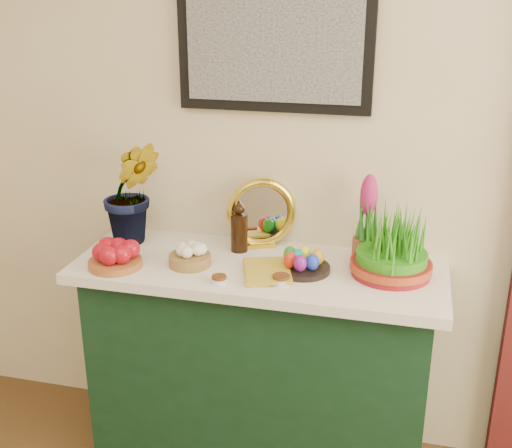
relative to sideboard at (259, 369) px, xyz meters
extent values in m
cube|color=beige|center=(0.13, 0.25, 0.93)|extent=(4.00, 0.04, 2.70)
cube|color=black|center=(0.00, 0.23, 1.27)|extent=(0.74, 0.03, 0.54)
cube|color=#A5A5A5|center=(0.00, 0.21, 1.27)|extent=(0.66, 0.01, 0.46)
cube|color=#12311D|center=(0.00, 0.00, 0.00)|extent=(1.30, 0.45, 0.85)
cube|color=silver|center=(0.00, 0.00, 0.45)|extent=(1.40, 0.55, 0.04)
imported|color=#24681E|center=(-0.55, 0.10, 0.75)|extent=(0.36, 0.34, 0.56)
cylinder|color=#9B5629|center=(-0.52, -0.16, 0.48)|extent=(0.26, 0.26, 0.03)
cylinder|color=olive|center=(-0.25, -0.07, 0.49)|extent=(0.19, 0.19, 0.04)
cylinder|color=black|center=(-0.11, 0.11, 0.54)|extent=(0.07, 0.07, 0.15)
sphere|color=black|center=(-0.11, 0.11, 0.64)|extent=(0.04, 0.04, 0.04)
cube|color=gold|center=(-0.04, 0.17, 0.47)|extent=(0.13, 0.10, 0.02)
torus|color=gold|center=(-0.04, 0.18, 0.61)|extent=(0.28, 0.17, 0.28)
cylinder|color=silver|center=(-0.04, 0.18, 0.61)|extent=(0.21, 0.11, 0.21)
imported|color=gold|center=(-0.03, -0.11, 0.48)|extent=(0.21, 0.26, 0.03)
cylinder|color=silver|center=(-0.10, -0.19, 0.47)|extent=(0.06, 0.06, 0.02)
cylinder|color=#592D14|center=(-0.10, -0.19, 0.49)|extent=(0.05, 0.05, 0.01)
cylinder|color=silver|center=(0.12, -0.14, 0.47)|extent=(0.08, 0.08, 0.02)
cylinder|color=#592D14|center=(0.12, -0.14, 0.49)|extent=(0.06, 0.06, 0.01)
cylinder|color=black|center=(0.17, -0.02, 0.48)|extent=(0.26, 0.26, 0.02)
ellipsoid|color=red|center=(0.13, -0.05, 0.52)|extent=(0.05, 0.05, 0.06)
ellipsoid|color=#1B3BBD|center=(0.21, -0.05, 0.52)|extent=(0.05, 0.05, 0.06)
ellipsoid|color=#EAF51B|center=(0.17, 0.02, 0.52)|extent=(0.05, 0.05, 0.06)
ellipsoid|color=#18871B|center=(0.12, 0.00, 0.52)|extent=(0.05, 0.05, 0.06)
ellipsoid|color=gold|center=(0.22, 0.00, 0.52)|extent=(0.05, 0.05, 0.06)
ellipsoid|color=#7F1780|center=(0.17, -0.07, 0.52)|extent=(0.05, 0.05, 0.06)
ellipsoid|color=#0C9195|center=(0.15, -0.02, 0.52)|extent=(0.05, 0.05, 0.06)
cylinder|color=brown|center=(0.39, 0.14, 0.51)|extent=(0.10, 0.10, 0.09)
ellipsoid|color=#BA2570|center=(0.39, 0.14, 0.73)|extent=(0.07, 0.07, 0.16)
cylinder|color=maroon|center=(0.49, 0.03, 0.49)|extent=(0.29, 0.29, 0.05)
cylinder|color=maroon|center=(0.49, 0.03, 0.50)|extent=(0.30, 0.30, 0.03)
camera|label=1|loc=(0.53, -2.16, 1.46)|focal=45.00mm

